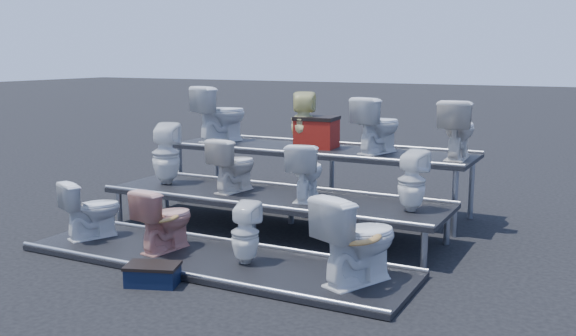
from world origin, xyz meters
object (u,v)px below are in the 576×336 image
at_px(toilet_0, 92,209).
at_px(toilet_1, 165,219).
at_px(toilet_10, 378,125).
at_px(toilet_11, 458,129).
at_px(toilet_8, 221,114).
at_px(red_crate, 317,134).
at_px(step_stool, 153,276).
at_px(toilet_2, 245,233).
at_px(toilet_9, 304,120).
at_px(toilet_5, 234,165).
at_px(toilet_3, 358,238).
at_px(toilet_4, 166,154).
at_px(toilet_7, 412,181).
at_px(toilet_6, 306,171).

bearing_deg(toilet_0, toilet_1, -156.33).
distance_m(toilet_10, toilet_11, 1.03).
bearing_deg(toilet_8, red_crate, -157.49).
bearing_deg(step_stool, toilet_2, 35.32).
xyz_separation_m(toilet_9, step_stool, (0.07, -3.38, -1.16)).
height_order(toilet_2, toilet_8, toilet_8).
xyz_separation_m(toilet_10, red_crate, (-0.90, 0.07, -0.17)).
bearing_deg(toilet_9, toilet_8, -21.21).
relative_size(toilet_5, toilet_9, 0.88).
height_order(toilet_2, toilet_3, toilet_3).
bearing_deg(toilet_0, toilet_10, -110.08).
height_order(toilet_3, step_stool, toilet_3).
distance_m(toilet_2, toilet_10, 2.77).
xyz_separation_m(toilet_3, toilet_9, (-1.81, 2.60, 0.76)).
distance_m(toilet_4, red_crate, 2.06).
distance_m(toilet_7, toilet_11, 1.38).
distance_m(toilet_0, toilet_4, 1.38).
distance_m(toilet_1, toilet_2, 1.00).
bearing_deg(toilet_4, toilet_6, 159.66).
distance_m(toilet_3, toilet_11, 2.72).
xyz_separation_m(toilet_4, toilet_5, (1.03, 0.00, -0.06)).
relative_size(toilet_3, toilet_5, 1.25).
distance_m(toilet_10, step_stool, 3.71).
bearing_deg(toilet_0, red_crate, -97.10).
height_order(toilet_0, toilet_11, toilet_11).
height_order(toilet_7, toilet_8, toilet_8).
bearing_deg(step_stool, toilet_5, 80.89).
relative_size(toilet_7, toilet_9, 0.87).
distance_m(toilet_8, red_crate, 1.53).
xyz_separation_m(toilet_2, toilet_3, (1.19, 0.00, 0.11)).
bearing_deg(toilet_5, toilet_0, 57.74).
height_order(toilet_6, toilet_9, toilet_9).
xyz_separation_m(toilet_0, toilet_11, (3.52, 2.60, 0.83)).
distance_m(toilet_1, toilet_9, 2.76).
height_order(toilet_0, toilet_1, toilet_1).
bearing_deg(step_stool, toilet_10, 53.64).
height_order(toilet_1, toilet_7, toilet_7).
distance_m(toilet_8, toilet_11, 3.44).
distance_m(toilet_11, red_crate, 1.94).
bearing_deg(toilet_4, step_stool, 104.16).
height_order(toilet_1, toilet_9, toilet_9).
bearing_deg(toilet_3, toilet_7, -70.45).
height_order(toilet_0, toilet_3, toilet_3).
distance_m(toilet_2, toilet_11, 3.11).
bearing_deg(toilet_11, toilet_2, 57.52).
xyz_separation_m(toilet_3, step_stool, (-1.73, -0.78, -0.39)).
bearing_deg(toilet_4, toilet_2, 126.27).
bearing_deg(toilet_1, toilet_9, -89.87).
bearing_deg(step_stool, red_crate, 68.48).
bearing_deg(toilet_5, toilet_7, -172.18).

